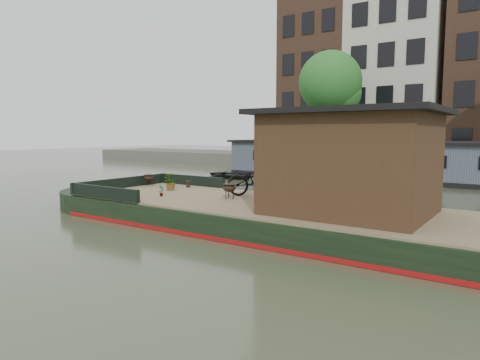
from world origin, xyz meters
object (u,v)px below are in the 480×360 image
Objects in this scene: cabin at (351,161)px; brazier_rear at (149,180)px; bicycle at (258,180)px; dinghy at (232,173)px; brazier_front at (229,191)px.

cabin is 9.87× the size of brazier_rear.
bicycle is 11.53m from dinghy.
bicycle is 4.74× the size of brazier_rear.
dinghy is (-10.49, 9.71, -1.56)m from cabin.
bicycle is (-3.13, 0.88, -0.72)m from cabin.
cabin is 14.38m from dinghy.
cabin is at bearing -120.31° from dinghy.
bicycle is 0.63× the size of dinghy.
dinghy is at bearing 125.55° from brazier_front.
bicycle is at bearing -0.27° from brazier_rear.
brazier_rear is at bearing 173.37° from cabin.
brazier_rear is (-4.19, 0.83, -0.01)m from brazier_front.
brazier_front is 11.86m from dinghy.
brazier_rear is 0.13× the size of dinghy.
bicycle is 4.67m from brazier_rear.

